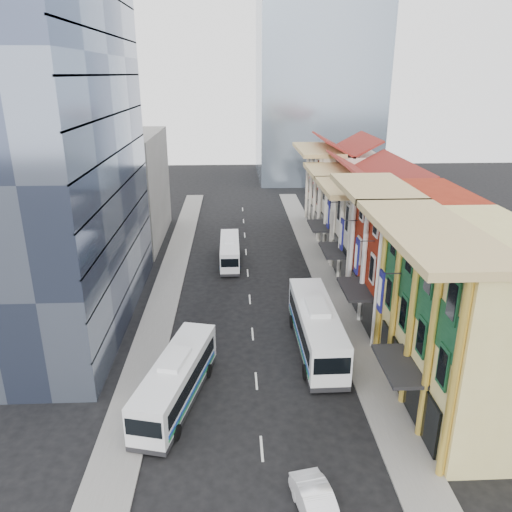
{
  "coord_description": "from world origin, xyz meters",
  "views": [
    {
      "loc": [
        -1.44,
        -23.0,
        21.11
      ],
      "look_at": [
        0.45,
        18.24,
        5.97
      ],
      "focal_mm": 35.0,
      "sensor_mm": 36.0,
      "label": 1
    }
  ],
  "objects_px": {
    "shophouse_tan": "(475,323)",
    "sedan_right": "(318,508)",
    "office_tower": "(43,153)",
    "bus_left_far": "(230,251)",
    "bus_left_near": "(176,379)",
    "bus_right": "(316,327)"
  },
  "relations": [
    {
      "from": "bus_left_far",
      "to": "bus_right",
      "type": "xyz_separation_m",
      "value": [
        7.0,
        -20.0,
        0.5
      ]
    },
    {
      "from": "shophouse_tan",
      "to": "sedan_right",
      "type": "bearing_deg",
      "value": -141.42
    },
    {
      "from": "office_tower",
      "to": "sedan_right",
      "type": "relative_size",
      "value": 6.44
    },
    {
      "from": "shophouse_tan",
      "to": "office_tower",
      "type": "xyz_separation_m",
      "value": [
        -31.0,
        14.0,
        9.0
      ]
    },
    {
      "from": "shophouse_tan",
      "to": "office_tower",
      "type": "bearing_deg",
      "value": 155.7
    },
    {
      "from": "office_tower",
      "to": "bus_right",
      "type": "bearing_deg",
      "value": -17.05
    },
    {
      "from": "shophouse_tan",
      "to": "bus_left_near",
      "type": "distance_m",
      "value": 19.97
    },
    {
      "from": "bus_left_near",
      "to": "shophouse_tan",
      "type": "bearing_deg",
      "value": 11.34
    },
    {
      "from": "shophouse_tan",
      "to": "bus_left_near",
      "type": "bearing_deg",
      "value": 177.52
    },
    {
      "from": "bus_left_far",
      "to": "bus_right",
      "type": "relative_size",
      "value": 0.76
    },
    {
      "from": "shophouse_tan",
      "to": "bus_right",
      "type": "xyz_separation_m",
      "value": [
        -9.0,
        7.25,
        -3.97
      ]
    },
    {
      "from": "bus_left_far",
      "to": "shophouse_tan",
      "type": "bearing_deg",
      "value": -59.83
    },
    {
      "from": "bus_left_near",
      "to": "sedan_right",
      "type": "bearing_deg",
      "value": -37.52
    },
    {
      "from": "shophouse_tan",
      "to": "bus_left_near",
      "type": "height_order",
      "value": "shophouse_tan"
    },
    {
      "from": "shophouse_tan",
      "to": "bus_left_far",
      "type": "relative_size",
      "value": 1.47
    },
    {
      "from": "office_tower",
      "to": "bus_left_far",
      "type": "distance_m",
      "value": 24.13
    },
    {
      "from": "shophouse_tan",
      "to": "sedan_right",
      "type": "relative_size",
      "value": 3.01
    },
    {
      "from": "bus_left_near",
      "to": "bus_left_far",
      "type": "relative_size",
      "value": 1.15
    },
    {
      "from": "shophouse_tan",
      "to": "bus_left_far",
      "type": "bearing_deg",
      "value": 120.41
    },
    {
      "from": "shophouse_tan",
      "to": "office_tower",
      "type": "distance_m",
      "value": 35.19
    },
    {
      "from": "bus_left_far",
      "to": "bus_right",
      "type": "bearing_deg",
      "value": -70.95
    },
    {
      "from": "sedan_right",
      "to": "shophouse_tan",
      "type": "bearing_deg",
      "value": 27.02
    }
  ]
}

